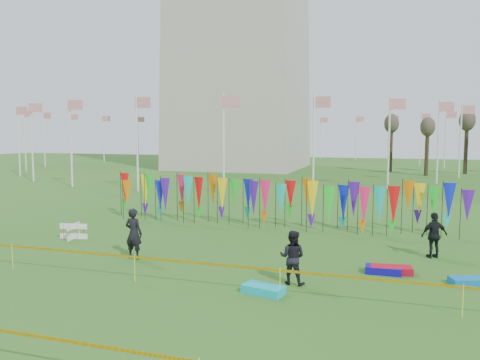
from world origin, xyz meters
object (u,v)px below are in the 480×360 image
(person_mid, at_px, (292,257))
(kite_bag_blue, at_px, (383,270))
(person_left, at_px, (134,233))
(box_kite, at_px, (74,231))
(kite_bag_turquoise, at_px, (263,289))
(person_right, at_px, (434,235))
(kite_bag_red, at_px, (391,270))
(kite_bag_teal, at_px, (469,281))

(person_mid, distance_m, kite_bag_blue, 3.54)
(person_left, relative_size, kite_bag_blue, 1.65)
(box_kite, relative_size, kite_bag_turquoise, 0.59)
(kite_bag_blue, bearing_deg, person_left, -174.23)
(person_right, xyz_separation_m, kite_bag_red, (-1.56, -2.63, -0.77))
(person_right, bearing_deg, kite_bag_turquoise, 23.47)
(person_mid, bearing_deg, person_left, -6.36)
(person_left, relative_size, kite_bag_turquoise, 1.58)
(kite_bag_blue, bearing_deg, kite_bag_turquoise, -136.50)
(person_mid, relative_size, person_right, 0.98)
(kite_bag_red, bearing_deg, kite_bag_turquoise, -137.83)
(person_right, distance_m, kite_bag_red, 3.15)
(kite_bag_turquoise, height_order, kite_bag_blue, kite_bag_blue)
(box_kite, xyz_separation_m, kite_bag_teal, (16.17, -1.56, -0.26))
(person_right, relative_size, kite_bag_turquoise, 1.44)
(person_right, distance_m, kite_bag_turquoise, 7.97)
(kite_bag_teal, bearing_deg, box_kite, 174.50)
(person_mid, bearing_deg, kite_bag_red, -140.92)
(person_mid, distance_m, person_right, 6.64)
(kite_bag_turquoise, bearing_deg, box_kite, 156.66)
(kite_bag_red, bearing_deg, kite_bag_teal, -12.40)
(kite_bag_teal, bearing_deg, person_right, 104.34)
(box_kite, relative_size, person_mid, 0.42)
(kite_bag_turquoise, height_order, kite_bag_red, kite_bag_red)
(kite_bag_blue, height_order, kite_bag_red, kite_bag_red)
(person_left, distance_m, kite_bag_red, 9.56)
(person_left, height_order, kite_bag_teal, person_left)
(kite_bag_turquoise, xyz_separation_m, kite_bag_teal, (6.05, 2.81, -0.01))
(person_right, xyz_separation_m, kite_bag_turquoise, (-5.24, -5.96, -0.77))
(box_kite, bearing_deg, kite_bag_turquoise, -23.34)
(kite_bag_turquoise, height_order, kite_bag_teal, kite_bag_turquoise)
(person_left, distance_m, kite_bag_teal, 11.87)
(kite_bag_blue, xyz_separation_m, kite_bag_teal, (2.63, -0.43, -0.01))
(kite_bag_red, bearing_deg, person_mid, -144.59)
(person_mid, bearing_deg, box_kite, -12.87)
(person_right, bearing_deg, kite_bag_red, 34.04)
(box_kite, distance_m, kite_bag_teal, 16.25)
(box_kite, bearing_deg, kite_bag_blue, -4.79)
(kite_bag_red, bearing_deg, person_right, 59.23)
(kite_bag_blue, height_order, kite_bag_teal, kite_bag_blue)
(person_mid, height_order, kite_bag_blue, person_mid)
(box_kite, xyz_separation_m, person_mid, (10.77, -3.20, 0.50))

